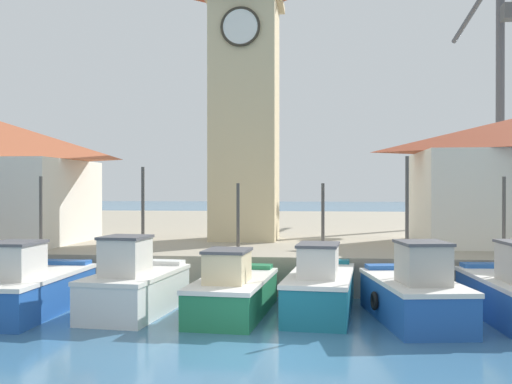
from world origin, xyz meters
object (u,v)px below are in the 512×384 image
at_px(port_crane_near, 499,129).
at_px(fishing_boat_right_inner, 414,294).
at_px(fishing_boat_mid_right, 321,288).
at_px(clock_tower, 245,79).
at_px(fishing_boat_left_inner, 29,288).
at_px(fishing_boat_center, 233,291).
at_px(fishing_boat_mid_left, 135,286).
at_px(fishing_boat_right_outer, 512,292).

bearing_deg(port_crane_near, fishing_boat_right_inner, -110.47).
relative_size(fishing_boat_mid_right, clock_tower, 0.35).
bearing_deg(clock_tower, fishing_boat_mid_right, -69.47).
bearing_deg(fishing_boat_left_inner, fishing_boat_center, 4.32).
distance_m(fishing_boat_center, port_crane_near, 28.79).
distance_m(fishing_boat_mid_right, port_crane_near, 27.14).
distance_m(fishing_boat_mid_left, fishing_boat_center, 2.87).
xyz_separation_m(fishing_boat_left_inner, clock_tower, (5.02, 10.10, 7.79)).
distance_m(fishing_boat_center, fishing_boat_mid_right, 2.56).
bearing_deg(port_crane_near, fishing_boat_mid_right, -116.34).
bearing_deg(fishing_boat_center, port_crane_near, 59.57).
height_order(fishing_boat_left_inner, port_crane_near, port_crane_near).
relative_size(fishing_boat_mid_left, clock_tower, 0.29).
bearing_deg(fishing_boat_right_outer, fishing_boat_left_inner, -177.18).
height_order(fishing_boat_right_inner, clock_tower, clock_tower).
relative_size(fishing_boat_left_inner, fishing_boat_right_inner, 1.05).
distance_m(fishing_boat_mid_right, clock_tower, 12.45).
bearing_deg(fishing_boat_mid_right, fishing_boat_center, -167.47).
bearing_deg(fishing_boat_right_outer, fishing_boat_mid_left, -178.17).
height_order(fishing_boat_mid_left, clock_tower, clock_tower).
height_order(fishing_boat_mid_right, fishing_boat_right_outer, fishing_boat_right_outer).
height_order(fishing_boat_left_inner, fishing_boat_mid_left, fishing_boat_mid_left).
relative_size(fishing_boat_right_outer, clock_tower, 0.32).
bearing_deg(fishing_boat_right_inner, clock_tower, 120.69).
distance_m(fishing_boat_right_outer, port_crane_near, 25.63).
bearing_deg(fishing_boat_mid_left, fishing_boat_left_inner, -173.77).
xyz_separation_m(fishing_boat_center, port_crane_near, (14.16, 24.10, 6.89)).
bearing_deg(fishing_boat_mid_right, port_crane_near, 63.66).
distance_m(fishing_boat_left_inner, port_crane_near, 32.44).
bearing_deg(fishing_boat_mid_left, fishing_boat_right_inner, -1.71).
relative_size(fishing_boat_right_inner, clock_tower, 0.32).
relative_size(fishing_boat_mid_left, fishing_boat_center, 0.91).
relative_size(fishing_boat_center, fishing_boat_mid_right, 0.93).
height_order(fishing_boat_right_outer, port_crane_near, port_crane_near).
xyz_separation_m(fishing_boat_left_inner, fishing_boat_right_outer, (13.71, 0.67, 0.02)).
bearing_deg(fishing_boat_left_inner, fishing_boat_mid_left, 6.23).
relative_size(fishing_boat_right_inner, fishing_boat_right_outer, 1.00).
height_order(fishing_boat_center, fishing_boat_right_outer, fishing_boat_right_outer).
relative_size(clock_tower, port_crane_near, 0.89).
xyz_separation_m(fishing_boat_left_inner, fishing_boat_mid_right, (8.43, 1.00, -0.00)).
distance_m(fishing_boat_left_inner, fishing_boat_center, 5.94).
xyz_separation_m(fishing_boat_center, fishing_boat_right_outer, (7.79, 0.23, 0.08)).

